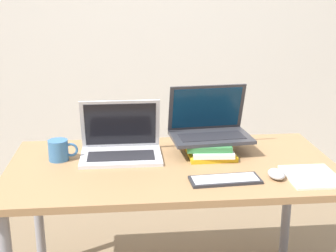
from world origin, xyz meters
name	(u,v)px	position (x,y,z in m)	size (l,w,h in m)	color
wall_back	(150,4)	(0.00, 1.92, 1.35)	(8.00, 0.05, 2.70)	silver
desk	(172,179)	(0.00, 0.39, 0.64)	(1.48, 0.78, 0.71)	#9E754C
laptop_left	(121,145)	(-0.23, 0.52, 0.76)	(0.38, 0.26, 0.26)	silver
book_stack	(209,147)	(0.19, 0.51, 0.74)	(0.23, 0.29, 0.07)	gold
laptop_on_books	(209,127)	(0.20, 0.55, 0.83)	(0.40, 0.28, 0.25)	#333338
wireless_keyboard	(225,180)	(0.20, 0.17, 0.72)	(0.30, 0.13, 0.01)	#28282D
mouse	(276,174)	(0.42, 0.19, 0.73)	(0.07, 0.10, 0.04)	#B2B2B7
notepad	(312,176)	(0.57, 0.18, 0.71)	(0.21, 0.25, 0.01)	white
mug	(59,150)	(-0.51, 0.49, 0.76)	(0.14, 0.09, 0.10)	teal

